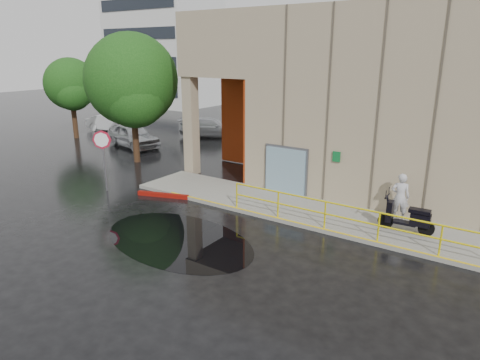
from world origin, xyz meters
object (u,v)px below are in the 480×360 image
object	(u,v)px
person	(400,197)
red_curb	(163,195)
stop_sign	(103,148)
tree_near	(132,84)
car_a	(133,136)
car_c	(212,127)
scooter	(408,209)
car_b	(110,123)
tree_far	(71,86)

from	to	relation	value
person	red_curb	distance (m)	9.86
stop_sign	person	bearing A→B (deg)	5.63
tree_near	car_a	bearing A→B (deg)	140.45
stop_sign	car_c	size ratio (longest dim) A/B	0.59
stop_sign	car_c	bearing A→B (deg)	96.31
red_curb	car_a	world-z (taller)	car_a
stop_sign	tree_near	bearing A→B (deg)	110.99
scooter	red_curb	world-z (taller)	scooter
car_a	tree_near	size ratio (longest dim) A/B	0.62
scooter	car_a	distance (m)	19.39
person	tree_near	distance (m)	15.37
car_b	tree_far	distance (m)	4.60
scooter	car_c	world-z (taller)	scooter
person	red_curb	world-z (taller)	person
red_curb	tree_near	size ratio (longest dim) A/B	0.33
person	tree_near	bearing A→B (deg)	-19.27
car_c	person	bearing A→B (deg)	-146.94
red_curb	car_b	bearing A→B (deg)	147.60
red_curb	car_c	size ratio (longest dim) A/B	0.50
stop_sign	tree_far	bearing A→B (deg)	139.07
stop_sign	tree_far	world-z (taller)	tree_far
stop_sign	scooter	bearing A→B (deg)	0.85
red_curb	car_c	bearing A→B (deg)	118.98
car_a	tree_far	distance (m)	6.55
person	car_a	size ratio (longest dim) A/B	0.40
car_a	person	bearing A→B (deg)	-88.98
stop_sign	car_b	distance (m)	16.00
red_curb	car_b	distance (m)	17.70
person	car_b	distance (m)	25.28
red_curb	tree_far	xyz separation A→B (m)	(-14.69, 6.11, 3.69)
car_c	stop_sign	bearing A→B (deg)	170.39
red_curb	stop_sign	bearing A→B (deg)	-163.23
person	stop_sign	bearing A→B (deg)	0.49
car_c	tree_far	xyz separation A→B (m)	(-7.93, -6.10, 3.08)
person	car_b	xyz separation A→B (m)	(-24.36, 6.75, -0.39)
car_b	scooter	bearing A→B (deg)	-115.49
tree_near	stop_sign	bearing A→B (deg)	-58.34
scooter	stop_sign	size ratio (longest dim) A/B	0.68
red_curb	tree_near	bearing A→B (deg)	146.72
car_a	tree_near	world-z (taller)	tree_near
red_curb	car_b	size ratio (longest dim) A/B	0.60
car_a	tree_far	size ratio (longest dim) A/B	0.78
stop_sign	car_a	size ratio (longest dim) A/B	0.63
red_curb	car_a	size ratio (longest dim) A/B	0.53
stop_sign	tree_near	world-z (taller)	tree_near
person	scooter	world-z (taller)	person
car_a	car_c	size ratio (longest dim) A/B	0.93
red_curb	person	bearing A→B (deg)	16.17
car_b	tree_near	size ratio (longest dim) A/B	0.55
person	red_curb	size ratio (longest dim) A/B	0.75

